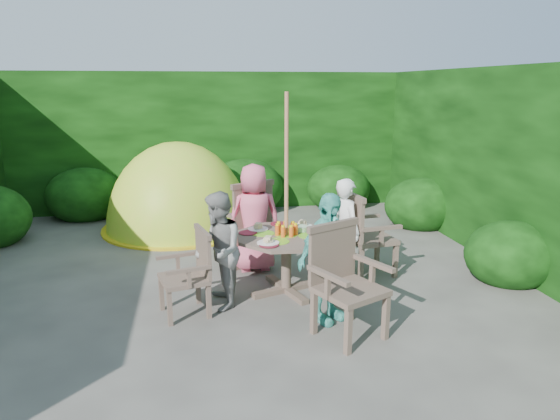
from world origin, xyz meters
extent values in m
plane|color=#474440|center=(0.00, 0.00, 0.00)|extent=(60.00, 60.00, 0.00)
cube|color=black|center=(0.00, 4.00, 1.25)|extent=(9.00, 1.00, 2.50)
cube|color=black|center=(4.00, 0.00, 1.25)|extent=(1.00, 9.00, 2.50)
cylinder|color=#4A3A30|center=(0.67, -0.48, 0.32)|extent=(0.11, 0.11, 0.63)
cube|color=#4A3A30|center=(0.67, -0.48, 0.03)|extent=(0.82, 0.36, 0.06)
cube|color=#4A3A30|center=(0.67, -0.48, 0.03)|extent=(0.36, 0.82, 0.06)
cylinder|color=#4A3A30|center=(0.67, -0.48, 0.65)|extent=(1.46, 1.46, 0.04)
cylinder|color=#6FC421|center=(0.53, -0.70, 0.67)|extent=(0.26, 0.26, 0.00)
cylinder|color=#6FC421|center=(0.92, -0.57, 0.67)|extent=(0.26, 0.26, 0.00)
cylinder|color=#6FC421|center=(0.42, -0.38, 0.67)|extent=(0.26, 0.26, 0.00)
cylinder|color=#6FC421|center=(0.81, -0.25, 0.67)|extent=(0.26, 0.26, 0.00)
cylinder|color=#6FC421|center=(0.67, -0.48, 0.67)|extent=(0.26, 0.26, 0.00)
cylinder|color=white|center=(0.92, -0.20, 0.68)|extent=(0.23, 0.23, 0.01)
cylinder|color=white|center=(0.39, -0.23, 0.68)|extent=(0.23, 0.23, 0.01)
cylinder|color=white|center=(0.43, -0.76, 0.68)|extent=(0.23, 0.23, 0.01)
cylinder|color=white|center=(0.95, -0.72, 0.68)|extent=(0.23, 0.23, 0.01)
cylinder|color=red|center=(1.08, -0.34, 0.68)|extent=(0.20, 0.20, 0.01)
cylinder|color=red|center=(0.66, -0.05, 0.68)|extent=(0.20, 0.20, 0.01)
cylinder|color=red|center=(0.26, -0.35, 0.68)|extent=(0.20, 0.20, 0.01)
cylinder|color=red|center=(0.43, -0.83, 0.68)|extent=(0.20, 0.20, 0.01)
cylinder|color=red|center=(0.93, -0.82, 0.68)|extent=(0.20, 0.20, 0.01)
cylinder|color=#59A740|center=(0.85, -0.37, 0.70)|extent=(0.17, 0.17, 0.06)
cylinder|color=#9C623E|center=(0.67, -0.48, 1.10)|extent=(0.06, 0.06, 2.20)
cube|color=#4A3A30|center=(1.79, -0.09, 0.44)|extent=(0.58, 0.60, 0.05)
cube|color=#4A3A30|center=(2.04, -0.29, 0.22)|extent=(0.06, 0.06, 0.43)
cube|color=#4A3A30|center=(1.98, 0.16, 0.22)|extent=(0.06, 0.06, 0.43)
cube|color=#4A3A30|center=(1.59, -0.35, 0.22)|extent=(0.06, 0.06, 0.43)
cube|color=#4A3A30|center=(1.53, 0.10, 0.22)|extent=(0.06, 0.06, 0.43)
cube|color=#4A3A30|center=(1.54, -0.13, 0.72)|extent=(0.11, 0.54, 0.52)
cube|color=#4A3A30|center=(1.82, -0.36, 0.65)|extent=(0.52, 0.12, 0.04)
cube|color=#4A3A30|center=(1.75, 0.17, 0.65)|extent=(0.52, 0.12, 0.04)
cube|color=#4A3A30|center=(-0.44, -0.86, 0.38)|extent=(0.54, 0.55, 0.04)
cube|color=#4A3A30|center=(-0.68, -0.72, 0.19)|extent=(0.05, 0.05, 0.37)
cube|color=#4A3A30|center=(-0.58, -1.10, 0.19)|extent=(0.05, 0.05, 0.37)
cube|color=#4A3A30|center=(-0.31, -0.62, 0.19)|extent=(0.05, 0.05, 0.37)
cube|color=#4A3A30|center=(-0.21, -1.00, 0.19)|extent=(0.05, 0.05, 0.37)
cube|color=#4A3A30|center=(-0.24, -0.81, 0.62)|extent=(0.15, 0.45, 0.44)
cube|color=#4A3A30|center=(-0.50, -0.64, 0.56)|extent=(0.44, 0.15, 0.04)
cube|color=#4A3A30|center=(-0.39, -1.08, 0.56)|extent=(0.44, 0.15, 0.04)
cube|color=#4A3A30|center=(0.29, 0.64, 0.48)|extent=(0.77, 0.76, 0.06)
cube|color=#4A3A30|center=(0.39, 0.97, 0.23)|extent=(0.08, 0.08, 0.47)
cube|color=#4A3A30|center=(-0.04, 0.74, 0.23)|extent=(0.08, 0.08, 0.47)
cube|color=#4A3A30|center=(0.62, 0.54, 0.23)|extent=(0.08, 0.08, 0.47)
cube|color=#4A3A30|center=(0.19, 0.31, 0.23)|extent=(0.08, 0.08, 0.47)
cube|color=#4A3A30|center=(0.41, 0.40, 0.78)|extent=(0.53, 0.31, 0.56)
cube|color=#4A3A30|center=(0.54, 0.78, 0.70)|extent=(0.31, 0.52, 0.04)
cube|color=#4A3A30|center=(0.03, 0.50, 0.70)|extent=(0.31, 0.52, 0.04)
cube|color=#4A3A30|center=(1.05, -1.59, 0.45)|extent=(0.72, 0.71, 0.05)
cube|color=#4A3A30|center=(0.95, -1.90, 0.22)|extent=(0.07, 0.07, 0.44)
cube|color=#4A3A30|center=(1.36, -1.70, 0.22)|extent=(0.07, 0.07, 0.44)
cube|color=#4A3A30|center=(0.75, -1.48, 0.22)|extent=(0.07, 0.07, 0.44)
cube|color=#4A3A30|center=(1.16, -1.28, 0.22)|extent=(0.07, 0.07, 0.44)
cube|color=#4A3A30|center=(0.95, -1.36, 0.74)|extent=(0.51, 0.27, 0.53)
cube|color=#4A3A30|center=(0.81, -1.71, 0.66)|extent=(0.27, 0.50, 0.04)
cube|color=#4A3A30|center=(1.30, -1.47, 0.66)|extent=(0.27, 0.50, 0.04)
imported|color=white|center=(1.43, -0.22, 0.61)|extent=(0.43, 0.52, 1.23)
imported|color=gray|center=(-0.09, -0.74, 0.61)|extent=(0.49, 0.62, 1.22)
imported|color=#E35E7C|center=(0.41, 0.28, 0.67)|extent=(0.68, 0.45, 1.35)
imported|color=#53C3B4|center=(0.93, -1.23, 0.64)|extent=(0.80, 0.67, 1.29)
ellipsoid|color=#A9DB2A|center=(-0.57, 2.40, 0.00)|extent=(2.83, 2.83, 2.81)
ellipsoid|color=black|center=(-0.78, 1.64, 0.00)|extent=(0.87, 0.61, 0.96)
cylinder|color=gold|center=(-0.57, 2.40, 0.02)|extent=(2.45, 2.45, 0.03)
camera|label=1|loc=(-0.30, -5.63, 2.26)|focal=32.00mm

